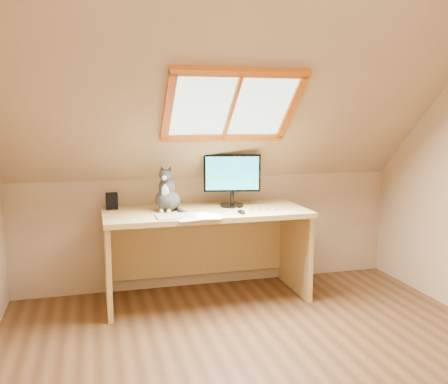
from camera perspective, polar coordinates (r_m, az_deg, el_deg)
name	(u,v)px	position (r m, az deg, el deg)	size (l,w,h in m)	color
ground	(279,376)	(3.21, 6.27, -20.19)	(3.50, 3.50, 0.00)	brown
room_shell	(289,138)	(2.73, 7.48, 6.15)	(3.52, 3.52, 2.41)	tan
desk	(204,235)	(4.29, -2.29, -4.93)	(1.69, 0.74, 0.77)	#E0BB6A
monitor	(232,177)	(4.28, 0.93, 1.76)	(0.49, 0.21, 0.45)	black
cat	(167,194)	(4.13, -6.51, -0.28)	(0.28, 0.31, 0.38)	#4A4541
desk_speaker	(112,201)	(4.30, -12.71, -1.01)	(0.09, 0.09, 0.14)	black
graphics_tablet	(176,216)	(3.89, -5.54, -2.79)	(0.30, 0.21, 0.01)	#B2B2B7
mouse	(241,212)	(4.01, 1.97, -2.27)	(0.06, 0.10, 0.03)	black
papers	(199,216)	(3.90, -2.87, -2.78)	(0.35, 0.30, 0.01)	white
cables	(254,210)	(4.16, 3.46, -2.04)	(0.51, 0.26, 0.01)	silver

